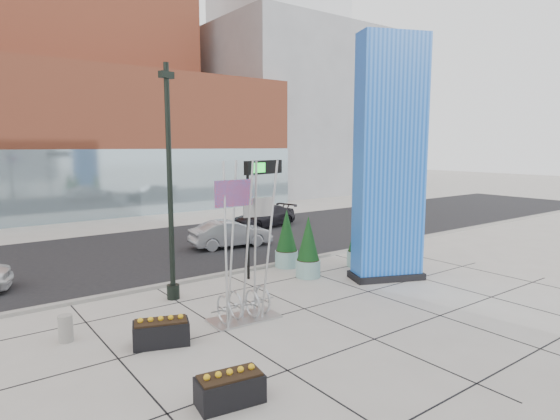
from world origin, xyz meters
TOP-DOWN VIEW (x-y plane):
  - ground at (0.00, 0.00)m, footprint 160.00×160.00m
  - street_asphalt at (0.00, 10.00)m, footprint 80.00×12.00m
  - curb_edge at (0.00, 4.00)m, footprint 80.00×0.30m
  - tower_podium at (1.00, 27.00)m, footprint 34.00×10.00m
  - tower_glass_front at (1.00, 22.20)m, footprint 34.00×0.60m
  - building_grey_parking at (26.00, 32.00)m, footprint 20.00×18.00m
  - blue_pylon at (5.85, -0.24)m, footprint 3.09×2.26m
  - lamp_post at (-1.98, 2.49)m, footprint 0.53×0.44m
  - public_art_sculpture at (-1.04, -0.60)m, footprint 2.19×1.18m
  - concrete_bollard at (-5.78, 0.89)m, footprint 0.38×0.38m
  - overhead_street_sign at (2.22, 2.98)m, footprint 2.16×0.81m
  - round_planter_east at (6.36, 1.80)m, footprint 0.95×0.95m
  - round_planter_mid at (3.51, 1.80)m, footprint 0.99×0.99m
  - round_planter_west at (3.80, 3.60)m, footprint 1.01×1.01m
  - box_planter_north at (-3.80, -0.84)m, footprint 1.60×1.17m
  - box_planter_south at (-3.80, -4.41)m, footprint 1.45×0.88m
  - car_silver_mid at (3.89, 8.50)m, footprint 4.37×2.05m
  - car_dark_east at (8.66, 12.34)m, footprint 5.04×2.82m

SIDE VIEW (x-z plane):
  - ground at x=0.00m, z-range 0.00..0.00m
  - street_asphalt at x=0.00m, z-range 0.00..0.02m
  - curb_edge at x=0.00m, z-range 0.00..0.12m
  - box_planter_south at x=-3.80m, z-range -0.03..0.72m
  - box_planter_north at x=-3.80m, z-range -0.03..0.76m
  - concrete_bollard at x=-5.78m, z-range 0.00..0.73m
  - car_dark_east at x=8.66m, z-range 0.00..1.38m
  - car_silver_mid at x=3.89m, z-range 0.00..1.38m
  - round_planter_east at x=6.36m, z-range -0.06..2.32m
  - round_planter_mid at x=3.51m, z-range -0.07..2.42m
  - round_planter_west at x=3.80m, z-range -0.07..2.46m
  - public_art_sculpture at x=-1.04m, z-range -1.15..3.69m
  - tower_glass_front at x=1.00m, z-range 0.00..5.00m
  - lamp_post at x=-1.98m, z-range -0.72..7.20m
  - overhead_street_sign at x=2.22m, z-range 1.67..6.33m
  - blue_pylon at x=5.85m, z-range -0.16..9.26m
  - tower_podium at x=1.00m, z-range 0.00..11.00m
  - building_grey_parking at x=26.00m, z-range 0.00..18.00m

